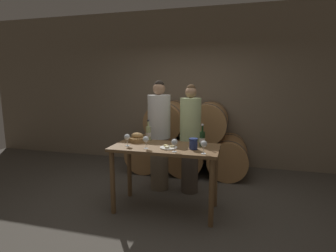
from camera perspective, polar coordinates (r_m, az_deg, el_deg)
name	(u,v)px	position (r m, az deg, el deg)	size (l,w,h in m)	color
ground_plane	(166,209)	(3.80, -0.55, -17.63)	(10.00, 10.00, 0.00)	#4C473F
stone_wall_back	(194,88)	(5.57, 5.60, 8.15)	(10.00, 0.12, 3.20)	#7F705B
barrel_stack	(188,140)	(5.10, 4.33, -3.14)	(2.28, 0.97, 1.37)	#9E7042
tasting_table	(165,156)	(3.51, -0.57, -6.64)	(1.41, 0.68, 0.89)	brown
person_left	(159,135)	(4.18, -1.92, -2.05)	(0.36, 0.36, 1.76)	#756651
person_right	(190,139)	(4.08, 4.86, -2.74)	(0.32, 0.32, 1.70)	#4C4238
wine_bottle_red	(202,139)	(3.48, 7.46, -2.77)	(0.07, 0.07, 0.30)	#193819
wine_bottle_white	(148,133)	(3.83, -4.30, -1.56)	(0.07, 0.07, 0.30)	#ADBC7F
blue_crock	(193,143)	(3.33, 5.55, -3.77)	(0.11, 0.11, 0.14)	navy
bread_basket	(137,138)	(3.74, -6.69, -2.69)	(0.23, 0.23, 0.13)	#A87F4C
cheese_plate	(169,147)	(3.38, 0.13, -4.68)	(0.22, 0.22, 0.04)	white
wine_glass_far_left	(127,137)	(3.51, -8.89, -2.44)	(0.08, 0.08, 0.16)	white
wine_glass_left	(146,140)	(3.34, -4.84, -2.96)	(0.08, 0.08, 0.16)	white
wine_glass_center	(174,142)	(3.18, 1.41, -3.60)	(0.08, 0.08, 0.16)	white
wine_glass_right	(204,144)	(3.12, 7.81, -3.94)	(0.08, 0.08, 0.16)	white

